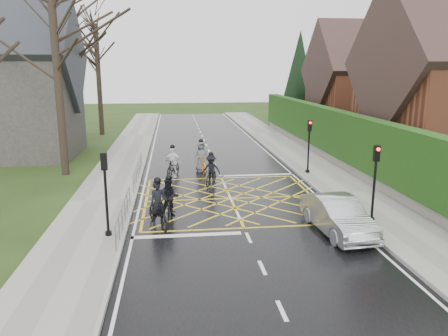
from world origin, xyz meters
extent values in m
plane|color=#1F3110|center=(0.00, 0.00, 0.00)|extent=(120.00, 120.00, 0.00)
cube|color=black|center=(0.00, 0.00, 0.01)|extent=(9.00, 80.00, 0.01)
cube|color=gray|center=(6.00, 0.00, 0.07)|extent=(3.00, 80.00, 0.15)
cube|color=gray|center=(-6.00, 0.00, 0.07)|extent=(3.00, 80.00, 0.15)
cube|color=slate|center=(7.75, 6.00, 0.35)|extent=(0.50, 38.00, 0.70)
cube|color=#173D10|center=(7.75, 6.00, 2.10)|extent=(0.90, 38.00, 2.80)
cube|color=brown|center=(14.75, 18.00, 3.00)|extent=(9.00, 8.00, 6.00)
cube|color=#352320|center=(14.75, 18.00, 5.90)|extent=(9.80, 8.80, 8.80)
cube|color=brown|center=(17.45, 18.00, 8.50)|extent=(0.70, 0.70, 1.60)
cylinder|color=black|center=(10.75, 26.00, 0.60)|extent=(0.50, 0.50, 1.20)
cone|color=black|center=(10.75, 26.00, 5.00)|extent=(4.60, 4.60, 10.00)
cube|color=#2D2B28|center=(-13.50, 12.00, 3.50)|extent=(8.00, 7.00, 7.00)
cube|color=#26282D|center=(-13.50, 12.00, 6.90)|extent=(8.80, 7.80, 7.80)
cylinder|color=black|center=(-9.00, 6.00, 5.50)|extent=(0.44, 0.44, 11.00)
cylinder|color=black|center=(-10.00, 14.00, 6.00)|extent=(0.44, 0.44, 12.00)
cylinder|color=black|center=(-9.30, 22.00, 5.00)|extent=(0.44, 0.44, 10.00)
cylinder|color=slate|center=(-4.65, -3.50, 1.00)|extent=(0.05, 5.00, 0.05)
cylinder|color=slate|center=(-4.65, -3.50, 0.55)|extent=(0.04, 5.00, 0.04)
cylinder|color=slate|center=(-4.65, -6.00, 0.50)|extent=(0.04, 0.04, 1.00)
cylinder|color=slate|center=(-4.65, -1.00, 0.50)|extent=(0.04, 0.04, 1.00)
cylinder|color=slate|center=(-4.65, 4.00, 1.00)|extent=(0.05, 6.00, 0.05)
cylinder|color=slate|center=(-4.65, 4.00, 0.55)|extent=(0.04, 6.00, 0.04)
cylinder|color=slate|center=(-4.65, 1.00, 0.50)|extent=(0.04, 0.04, 1.00)
cylinder|color=slate|center=(-4.65, 7.00, 0.50)|extent=(0.04, 0.04, 1.00)
cylinder|color=black|center=(5.10, 4.20, 1.50)|extent=(0.10, 0.10, 3.00)
cylinder|color=black|center=(5.10, 4.20, 0.15)|extent=(0.24, 0.24, 0.30)
cube|color=black|center=(5.10, 4.20, 2.90)|extent=(0.22, 0.16, 0.62)
sphere|color=#FF0C0C|center=(5.10, 4.08, 3.08)|extent=(0.14, 0.14, 0.14)
cylinder|color=black|center=(5.10, -4.20, 1.50)|extent=(0.10, 0.10, 3.00)
cylinder|color=black|center=(5.10, -4.20, 0.15)|extent=(0.24, 0.24, 0.30)
cube|color=black|center=(5.10, -4.20, 2.90)|extent=(0.22, 0.16, 0.62)
sphere|color=#FF0C0C|center=(5.10, -4.32, 3.08)|extent=(0.14, 0.14, 0.14)
cylinder|color=black|center=(-5.10, -4.50, 1.50)|extent=(0.10, 0.10, 3.00)
cylinder|color=black|center=(-5.10, -4.50, 0.15)|extent=(0.24, 0.24, 0.30)
cube|color=black|center=(-5.10, -4.50, 2.90)|extent=(0.22, 0.16, 0.62)
sphere|color=#FF0C0C|center=(-5.10, -4.38, 3.08)|extent=(0.14, 0.14, 0.14)
imported|color=black|center=(-3.32, -3.35, 0.53)|extent=(1.40, 2.14, 1.06)
imported|color=black|center=(-3.32, -3.25, 0.90)|extent=(0.77, 0.65, 1.81)
sphere|color=black|center=(-3.32, -3.25, 1.83)|extent=(0.28, 0.28, 0.28)
imported|color=black|center=(-2.88, -2.30, 0.54)|extent=(0.64, 1.82, 1.07)
imported|color=black|center=(-2.88, -2.20, 0.82)|extent=(0.84, 0.68, 1.64)
sphere|color=black|center=(-2.88, -2.20, 1.66)|extent=(0.26, 0.26, 0.26)
imported|color=black|center=(-0.69, 2.70, 0.48)|extent=(1.22, 1.93, 0.96)
imported|color=black|center=(-0.69, 2.80, 0.81)|extent=(1.19, 0.93, 1.62)
sphere|color=black|center=(-0.69, 2.80, 1.64)|extent=(0.25, 0.25, 0.25)
imported|color=black|center=(-2.72, 4.53, 0.57)|extent=(1.20, 1.95, 1.13)
imported|color=white|center=(-2.72, 4.63, 0.87)|extent=(1.10, 0.77, 1.74)
sphere|color=black|center=(-2.72, 4.63, 1.76)|extent=(0.27, 0.27, 0.27)
imported|color=orange|center=(-1.01, 5.77, 0.54)|extent=(1.07, 2.15, 1.08)
imported|color=#505357|center=(-1.01, 5.87, 0.91)|extent=(0.98, 0.73, 1.83)
sphere|color=black|center=(-1.01, 5.87, 1.85)|extent=(0.29, 0.29, 0.29)
imported|color=#B7BBBF|center=(3.42, -4.88, 0.69)|extent=(1.78, 4.27, 1.37)
camera|label=1|loc=(-2.67, -19.87, 6.09)|focal=35.00mm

